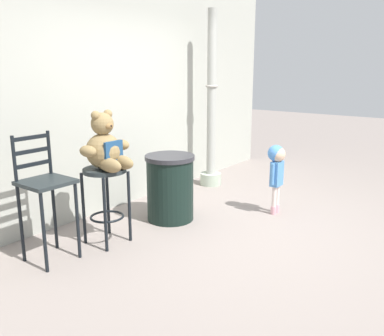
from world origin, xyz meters
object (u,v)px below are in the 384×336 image
at_px(child_walking, 277,164).
at_px(bar_stool_with_teddy, 106,189).
at_px(bar_chair_empty, 45,189).
at_px(trash_bin, 170,187).
at_px(teddy_bear, 105,148).
at_px(lamppost, 211,120).

bearing_deg(child_walking, bar_stool_with_teddy, -169.71).
relative_size(bar_stool_with_teddy, bar_chair_empty, 0.66).
bearing_deg(trash_bin, bar_stool_with_teddy, 174.14).
bearing_deg(bar_chair_empty, teddy_bear, -16.48).
relative_size(child_walking, trash_bin, 1.10).
bearing_deg(bar_stool_with_teddy, child_walking, -28.33).
bearing_deg(teddy_bear, trash_bin, -4.07).
relative_size(child_walking, lamppost, 0.33).
bearing_deg(teddy_bear, lamppost, 9.32).
bearing_deg(trash_bin, teddy_bear, 175.93).
bearing_deg(child_walking, teddy_bear, -169.02).
distance_m(bar_stool_with_teddy, trash_bin, 0.93).
height_order(trash_bin, lamppost, lamppost).
height_order(child_walking, lamppost, lamppost).
bearing_deg(teddy_bear, bar_stool_with_teddy, 90.00).
bearing_deg(bar_stool_with_teddy, teddy_bear, -90.00).
relative_size(teddy_bear, lamppost, 0.23).
bearing_deg(bar_stool_with_teddy, bar_chair_empty, 166.08).
height_order(child_walking, bar_chair_empty, bar_chair_empty).
xyz_separation_m(child_walking, lamppost, (0.58, 1.37, 0.38)).
height_order(lamppost, bar_chair_empty, lamppost).
distance_m(child_walking, lamppost, 1.54).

